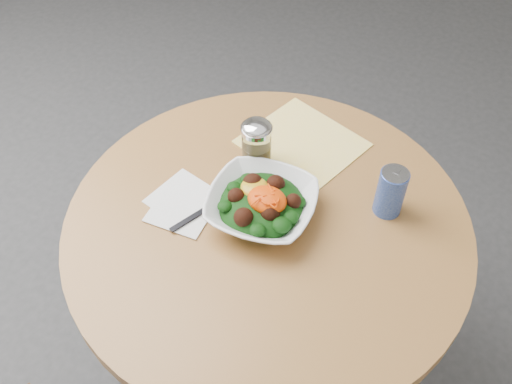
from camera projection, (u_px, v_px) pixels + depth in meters
ground at (264, 367)px, 1.82m from camera, size 6.00×6.00×0.00m
table at (266, 270)px, 1.41m from camera, size 0.90×0.90×0.75m
cloth_napkin at (302, 143)px, 1.42m from camera, size 0.31×0.30×0.00m
paper_napkins at (183, 203)px, 1.29m from camera, size 0.17×0.18×0.00m
salad_bowl at (262, 204)px, 1.24m from camera, size 0.27×0.27×0.09m
fork at (207, 209)px, 1.27m from camera, size 0.08×0.18×0.00m
spice_shaker at (257, 145)px, 1.32m from camera, size 0.07×0.07×0.13m
beverage_can at (391, 192)px, 1.23m from camera, size 0.06×0.06×0.12m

